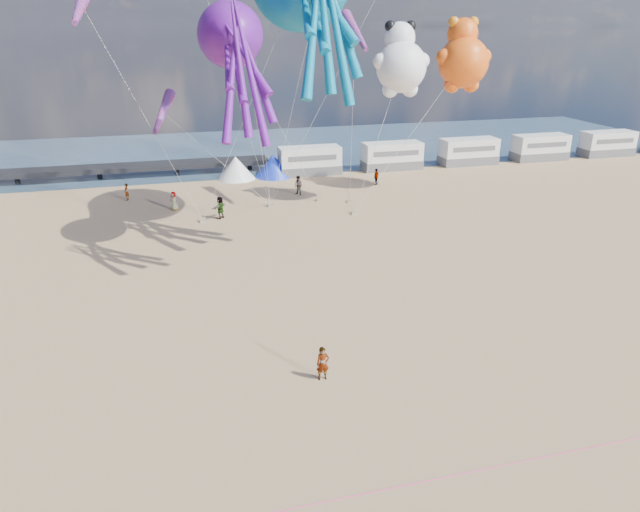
{
  "coord_description": "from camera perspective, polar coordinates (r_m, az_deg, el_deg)",
  "views": [
    {
      "loc": [
        -8.46,
        -19.26,
        15.0
      ],
      "look_at": [
        -1.8,
        6.0,
        4.45
      ],
      "focal_mm": 32.0,
      "sensor_mm": 36.0,
      "label": 1
    }
  ],
  "objects": [
    {
      "name": "beachgoer_4",
      "position": [
        48.44,
        -9.95,
        4.79
      ],
      "size": [
        1.07,
        1.13,
        1.88
      ],
      "primitive_type": "imported",
      "rotation": [
        0.0,
        0.0,
        3.99
      ],
      "color": "#7F6659",
      "rests_on": "ground"
    },
    {
      "name": "windsock_mid",
      "position": [
        48.52,
        3.54,
        21.5
      ],
      "size": [
        1.04,
        5.9,
        5.9
      ],
      "primitive_type": null,
      "rotation": [
        0.0,
        0.0,
        0.01
      ],
      "color": "red"
    },
    {
      "name": "beachgoer_1",
      "position": [
        54.63,
        -2.17,
        7.05
      ],
      "size": [
        1.02,
        1.07,
        1.84
      ],
      "primitive_type": "imported",
      "rotation": [
        0.0,
        0.0,
        5.4
      ],
      "color": "#7F6659",
      "rests_on": "ground"
    },
    {
      "name": "rope_line",
      "position": [
        22.35,
        12.57,
        -20.76
      ],
      "size": [
        34.0,
        0.03,
        0.03
      ],
      "primitive_type": "cylinder",
      "rotation": [
        0.0,
        1.57,
        0.0
      ],
      "color": "#F2338C",
      "rests_on": "ground"
    },
    {
      "name": "sandbag_b",
      "position": [
        52.94,
        -0.1,
        5.66
      ],
      "size": [
        0.5,
        0.35,
        0.22
      ],
      "primitive_type": "cube",
      "color": "gray",
      "rests_on": "ground"
    },
    {
      "name": "sandbag_d",
      "position": [
        52.47,
        2.97,
        5.48
      ],
      "size": [
        0.5,
        0.35,
        0.22
      ],
      "primitive_type": "cube",
      "color": "gray",
      "rests_on": "ground"
    },
    {
      "name": "motorhome_0",
      "position": [
        62.47,
        -1.04,
        9.51
      ],
      "size": [
        6.6,
        2.5,
        3.0
      ],
      "primitive_type": "cube",
      "color": "silver",
      "rests_on": "ground"
    },
    {
      "name": "beachgoer_3",
      "position": [
        58.55,
        5.64,
        7.89
      ],
      "size": [
        1.22,
        1.18,
        1.67
      ],
      "primitive_type": "imported",
      "rotation": [
        0.0,
        0.0,
        3.88
      ],
      "color": "#7F6659",
      "rests_on": "ground"
    },
    {
      "name": "tent_blue",
      "position": [
        61.74,
        -4.69,
        9.01
      ],
      "size": [
        4.0,
        4.0,
        2.4
      ],
      "primitive_type": "cone",
      "color": "#1933CC",
      "rests_on": "ground"
    },
    {
      "name": "motorhome_3",
      "position": [
        74.43,
        21.15,
        10.1
      ],
      "size": [
        6.6,
        2.5,
        3.0
      ],
      "primitive_type": "cube",
      "color": "silver",
      "rests_on": "ground"
    },
    {
      "name": "beachgoer_5",
      "position": [
        55.9,
        -18.79,
        6.09
      ],
      "size": [
        0.75,
        1.52,
        1.57
      ],
      "primitive_type": "imported",
      "rotation": [
        0.0,
        0.0,
        4.51
      ],
      "color": "#7F6659",
      "rests_on": "ground"
    },
    {
      "name": "motorhome_2",
      "position": [
        69.38,
        14.63,
        10.08
      ],
      "size": [
        6.6,
        2.5,
        3.0
      ],
      "primitive_type": "cube",
      "color": "silver",
      "rests_on": "ground"
    },
    {
      "name": "tent_white",
      "position": [
        61.19,
        -8.42,
        8.73
      ],
      "size": [
        4.0,
        4.0,
        2.4
      ],
      "primitive_type": "cone",
      "color": "white",
      "rests_on": "ground"
    },
    {
      "name": "standing_person",
      "position": [
        26.26,
        0.28,
        -10.7
      ],
      "size": [
        0.6,
        0.39,
        1.63
      ],
      "primitive_type": "imported",
      "rotation": [
        0.0,
        0.0,
        -0.0
      ],
      "color": "tan",
      "rests_on": "ground"
    },
    {
      "name": "water",
      "position": [
        76.23,
        -8.24,
        10.44
      ],
      "size": [
        120.0,
        120.0,
        0.0
      ],
      "primitive_type": "plane",
      "color": "#334C63",
      "rests_on": "ground"
    },
    {
      "name": "kite_panda",
      "position": [
        50.03,
        8.12,
        18.22
      ],
      "size": [
        6.56,
        6.42,
        7.13
      ],
      "primitive_type": null,
      "rotation": [
        0.0,
        0.0,
        -0.42
      ],
      "color": "white"
    },
    {
      "name": "sandbag_e",
      "position": [
        51.45,
        -4.97,
        5.09
      ],
      "size": [
        0.5,
        0.35,
        0.22
      ],
      "primitive_type": "cube",
      "color": "gray",
      "rests_on": "ground"
    },
    {
      "name": "windsock_left",
      "position": [
        44.65,
        -22.75,
        22.17
      ],
      "size": [
        1.54,
        6.87,
        6.82
      ],
      "primitive_type": null,
      "rotation": [
        0.0,
        0.0,
        -0.06
      ],
      "color": "red"
    },
    {
      "name": "motorhome_1",
      "position": [
        65.33,
        7.2,
        9.9
      ],
      "size": [
        6.6,
        2.5,
        3.0
      ],
      "primitive_type": "cube",
      "color": "silver",
      "rests_on": "ground"
    },
    {
      "name": "kite_octopus_purple",
      "position": [
        38.85,
        -8.99,
        21.0
      ],
      "size": [
        6.37,
        9.89,
        10.46
      ],
      "primitive_type": null,
      "rotation": [
        0.0,
        0.0,
        0.29
      ],
      "color": "#621491"
    },
    {
      "name": "sandbag_c",
      "position": [
        49.18,
        3.43,
        4.33
      ],
      "size": [
        0.5,
        0.35,
        0.22
      ],
      "primitive_type": "cube",
      "color": "gray",
      "rests_on": "ground"
    },
    {
      "name": "motorhome_4",
      "position": [
        80.29,
        26.78,
        10.01
      ],
      "size": [
        6.6,
        2.5,
        3.0
      ],
      "primitive_type": "cube",
      "color": "silver",
      "rests_on": "ground"
    },
    {
      "name": "beachgoer_0",
      "position": [
        51.63,
        -14.41,
        5.36
      ],
      "size": [
        0.72,
        0.67,
        1.65
      ],
      "primitive_type": "imported",
      "rotation": [
        0.0,
        0.0,
        5.68
      ],
      "color": "#7F6659",
      "rests_on": "ground"
    },
    {
      "name": "windsock_right",
      "position": [
        46.28,
        -15.44,
        13.66
      ],
      "size": [
        2.45,
        5.02,
        5.0
      ],
      "primitive_type": null,
      "rotation": [
        0.0,
        0.0,
        -0.33
      ],
      "color": "red"
    },
    {
      "name": "ground",
      "position": [
        25.84,
        7.49,
        -13.72
      ],
      "size": [
        120.0,
        120.0,
        0.0
      ],
      "primitive_type": "plane",
      "color": "tan",
      "rests_on": "ground"
    },
    {
      "name": "kite_teddy_orange",
      "position": [
        55.38,
        14.15,
        18.26
      ],
      "size": [
        6.08,
        5.81,
        7.65
      ],
      "primitive_type": null,
      "rotation": [
        0.0,
        0.0,
        0.14
      ],
      "color": "#FF5E14"
    },
    {
      "name": "sandbag_a",
      "position": [
        48.03,
        -11.62,
        3.48
      ],
      "size": [
        0.5,
        0.35,
        0.22
      ],
      "primitive_type": "cube",
      "color": "gray",
      "rests_on": "ground"
    }
  ]
}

